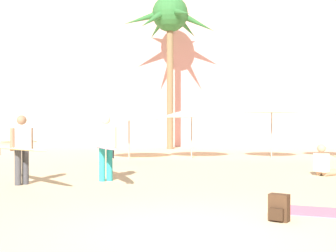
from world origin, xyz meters
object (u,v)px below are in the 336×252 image
Objects in this scene: cafe_umbrella_3 at (192,113)px; beach_towel at (336,213)px; cafe_umbrella_0 at (272,108)px; person_mid_right at (20,147)px; backpack at (279,208)px; person_mid_center at (325,164)px; person_near_right at (105,146)px; palm_tree_left at (170,21)px; cafe_umbrella_2 at (129,114)px.

beach_towel is at bearing -82.81° from cafe_umbrella_3.
cafe_umbrella_0 is 11.06m from beach_towel.
beach_towel is 0.72× the size of person_mid_right.
cafe_umbrella_3 is 1.42× the size of beach_towel.
backpack is 0.45× the size of person_mid_center.
backpack is (-3.02, -11.23, -1.89)m from cafe_umbrella_0.
palm_tree_left is at bearing -33.25° from person_near_right.
palm_tree_left is 7.99m from cafe_umbrella_3.
palm_tree_left is at bearing 76.04° from person_mid_center.
beach_towel is at bearing -69.48° from cafe_umbrella_2.
cafe_umbrella_2 is 2.87× the size of person_mid_center.
cafe_umbrella_3 reaches higher than person_near_right.
cafe_umbrella_3 is 11.83m from backpack.
person_mid_right is at bearing 83.07° from person_near_right.
person_near_right is (-2.22, -13.15, -6.24)m from palm_tree_left.
person_near_right is at bearing 136.88° from beach_towel.
cafe_umbrella_2 is at bearing -130.61° from backpack.
palm_tree_left is at bearing 72.88° from cafe_umbrella_2.
cafe_umbrella_0 is at bearing -0.94° from cafe_umbrella_2.
cafe_umbrella_2 is at bearing 110.52° from beach_towel.
cafe_umbrella_0 reaches higher than person_mid_center.
beach_towel is 2.09× the size of person_mid_center.
person_mid_right is 2.07m from person_near_right.
backpack is at bearing -75.58° from cafe_umbrella_2.
palm_tree_left reaches higher than person_mid_right.
cafe_umbrella_3 is 9.21m from person_mid_right.
person_mid_center is 6.23m from person_near_right.
cafe_umbrella_0 reaches higher than cafe_umbrella_3.
person_mid_center is at bearing -173.16° from backpack.
person_mid_center is (5.87, -5.79, -1.54)m from cafe_umbrella_2.
cafe_umbrella_2 is at bearing -25.82° from person_near_right.
person_near_right is at bearing 157.36° from person_mid_center.
palm_tree_left is 2.80× the size of person_near_right.
palm_tree_left is at bearing -141.96° from backpack.
beach_towel is at bearing -141.85° from person_mid_center.
person_near_right is (-0.25, -6.78, -0.94)m from cafe_umbrella_2.
beach_towel is at bearing 150.10° from backpack.
person_near_right is at bearing -92.14° from cafe_umbrella_2.
palm_tree_left reaches higher than beach_towel.
backpack is at bearing -86.93° from palm_tree_left.
cafe_umbrella_0 is at bearing 57.62° from person_mid_center.
cafe_umbrella_2 is at bearing 103.61° from person_mid_center.
palm_tree_left is 3.21× the size of cafe_umbrella_2.
person_mid_right is (-4.20, -13.75, -6.24)m from palm_tree_left.
cafe_umbrella_0 reaches higher than person_mid_right.
beach_towel is (4.04, -10.79, -1.86)m from cafe_umbrella_2.
beach_towel is 5.34m from person_mid_center.
cafe_umbrella_0 is 9.18m from person_near_right.
cafe_umbrella_3 is at bearing 171.78° from cafe_umbrella_0.
person_near_right reaches higher than person_mid_right.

